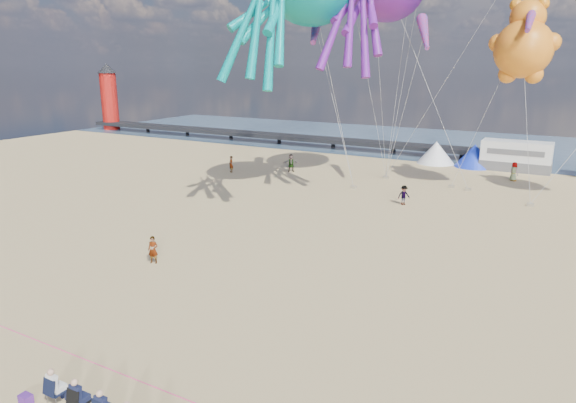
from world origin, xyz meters
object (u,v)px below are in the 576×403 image
at_px(tent_blue, 474,156).
at_px(kite_teddy_orange, 523,49).
at_px(sandbag_e, 386,177).
at_px(cooler_purple, 26,399).
at_px(beachgoer_2, 404,195).
at_px(sandbag_c, 530,205).
at_px(beachgoer_6, 514,172).
at_px(windsock_right, 424,33).
at_px(windsock_left, 316,27).
at_px(windsock_mid, 532,14).
at_px(sandbag_d, 451,186).
at_px(beachgoer_4, 291,163).
at_px(sandbag_b, 468,189).
at_px(motorhome_0, 516,156).
at_px(lighthouse, 110,102).
at_px(beachgoer_5, 231,164).
at_px(tent_white, 436,152).
at_px(standing_person, 153,250).
at_px(sandbag_a, 354,187).

bearing_deg(tent_blue, kite_teddy_orange, -69.09).
bearing_deg(sandbag_e, cooler_purple, -88.85).
distance_m(beachgoer_2, sandbag_c, 9.66).
bearing_deg(beachgoer_6, beachgoer_2, 105.18).
bearing_deg(windsock_right, beachgoer_6, 35.80).
distance_m(sandbag_e, windsock_left, 15.59).
xyz_separation_m(beachgoer_2, kite_teddy_orange, (6.68, 6.02, 10.82)).
bearing_deg(windsock_mid, sandbag_c, -42.09).
height_order(beachgoer_6, sandbag_d, beachgoer_6).
bearing_deg(beachgoer_6, windsock_left, 80.17).
bearing_deg(beachgoer_4, sandbag_c, -40.59).
bearing_deg(cooler_purple, sandbag_b, 79.21).
height_order(cooler_purple, windsock_left, windsock_left).
xyz_separation_m(motorhome_0, windsock_left, (-14.31, -17.10, 11.85)).
bearing_deg(lighthouse, beachgoer_5, -26.67).
bearing_deg(sandbag_b, sandbag_d, 164.13).
height_order(motorhome_0, cooler_purple, motorhome_0).
xyz_separation_m(tent_white, beachgoer_6, (8.42, -5.19, -0.32)).
xyz_separation_m(beachgoer_5, sandbag_d, (20.72, 3.98, -0.71)).
bearing_deg(windsock_left, kite_teddy_orange, -5.47).
distance_m(beachgoer_4, beachgoer_6, 21.03).
xyz_separation_m(sandbag_c, windsock_mid, (-1.59, 1.32, 13.94)).
bearing_deg(sandbag_c, lighthouse, 164.48).
distance_m(beachgoer_2, sandbag_d, 7.85).
distance_m(sandbag_b, windsock_right, 13.79).
xyz_separation_m(sandbag_b, windsock_right, (-3.53, -4.14, 12.67)).
bearing_deg(standing_person, beachgoer_6, 44.89).
bearing_deg(standing_person, tent_blue, 54.28).
height_order(motorhome_0, sandbag_d, motorhome_0).
xyz_separation_m(sandbag_a, windsock_right, (5.35, -0.15, 12.67)).
relative_size(beachgoer_2, sandbag_a, 3.05).
relative_size(sandbag_b, sandbag_e, 1.00).
distance_m(motorhome_0, sandbag_c, 14.24).
height_order(sandbag_b, kite_teddy_orange, kite_teddy_orange).
distance_m(beachgoer_4, sandbag_a, 9.04).
height_order(tent_blue, beachgoer_2, tent_blue).
bearing_deg(cooler_purple, beachgoer_2, 83.25).
height_order(beachgoer_4, sandbag_a, beachgoer_4).
relative_size(standing_person, sandbag_a, 3.05).
xyz_separation_m(beachgoer_2, sandbag_d, (2.00, 7.57, -0.65)).
bearing_deg(lighthouse, windsock_mid, -14.77).
distance_m(motorhome_0, tent_blue, 4.01).
distance_m(tent_blue, beachgoer_2, 18.43).
distance_m(motorhome_0, cooler_purple, 48.59).
xyz_separation_m(sandbag_a, kite_teddy_orange, (12.09, 2.87, 11.47)).
bearing_deg(windsock_right, sandbag_d, 44.16).
height_order(motorhome_0, beachgoer_2, motorhome_0).
bearing_deg(beachgoer_4, sandbag_d, -31.58).
relative_size(lighthouse, sandbag_e, 18.00).
distance_m(beachgoer_5, beachgoer_6, 26.88).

